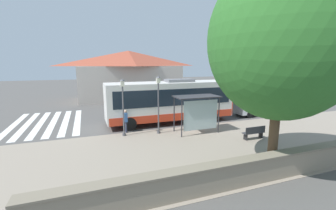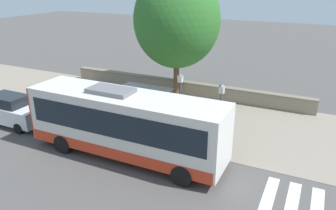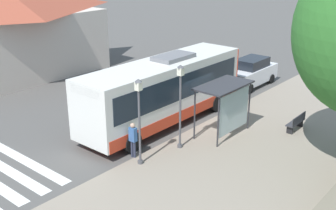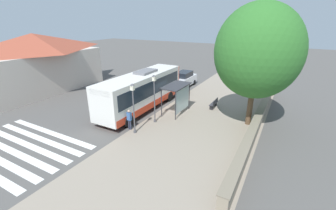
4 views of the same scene
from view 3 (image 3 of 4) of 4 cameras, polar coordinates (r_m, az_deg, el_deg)
name	(u,v)px [view 3 (image 3 of 4)]	position (r m, az deg, el deg)	size (l,w,h in m)	color
ground_plane	(203,123)	(22.79, 4.82, -2.43)	(120.00, 120.00, 0.00)	#514F4C
sidewalk_plaza	(281,146)	(20.76, 15.01, -5.43)	(9.00, 44.00, 0.02)	gray
background_building	(5,31)	(32.20, -21.24, 9.32)	(7.34, 13.93, 6.58)	beige
bus	(164,90)	(22.15, -0.53, 2.10)	(2.71, 10.41, 3.59)	silver
bus_shelter	(226,94)	(20.71, 7.89, 1.46)	(1.66, 3.12, 2.62)	#2D2D33
pedestrian	(133,137)	(18.73, -4.77, -4.40)	(0.34, 0.22, 1.66)	#2D3347
bench	(296,122)	(22.57, 16.99, -2.23)	(0.40, 1.53, 0.88)	#333338
street_lamp_near	(139,115)	(17.61, -3.93, -1.31)	(0.28, 0.28, 3.87)	#4C4C51
street_lamp_far	(180,100)	(19.04, 1.68, 0.73)	(0.28, 0.28, 4.03)	#4C4C51
parked_car_behind_bus	(251,73)	(29.19, 11.13, 4.34)	(1.88, 4.55, 1.91)	silver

